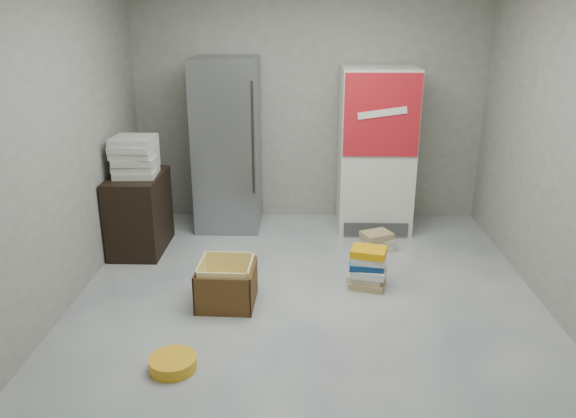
% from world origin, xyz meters
% --- Properties ---
extents(ground, '(5.00, 5.00, 0.00)m').
position_xyz_m(ground, '(0.00, 0.00, 0.00)').
color(ground, beige).
rests_on(ground, ground).
extents(room_shell, '(4.04, 5.04, 2.82)m').
position_xyz_m(room_shell, '(0.00, 0.00, 1.80)').
color(room_shell, '#A19C91').
rests_on(room_shell, ground).
extents(steel_fridge, '(0.70, 0.72, 1.90)m').
position_xyz_m(steel_fridge, '(-0.90, 2.13, 0.95)').
color(steel_fridge, gray).
rests_on(steel_fridge, ground).
extents(coke_cooler, '(0.80, 0.73, 1.80)m').
position_xyz_m(coke_cooler, '(0.75, 2.12, 0.90)').
color(coke_cooler, silver).
rests_on(coke_cooler, ground).
extents(wood_shelf, '(0.50, 0.80, 0.80)m').
position_xyz_m(wood_shelf, '(-1.73, 1.40, 0.40)').
color(wood_shelf, black).
rests_on(wood_shelf, ground).
extents(supply_box_stack, '(0.43, 0.43, 0.39)m').
position_xyz_m(supply_box_stack, '(-1.72, 1.40, 0.99)').
color(supply_box_stack, beige).
rests_on(supply_box_stack, wood_shelf).
extents(phonebook_stack_main, '(0.38, 0.34, 0.37)m').
position_xyz_m(phonebook_stack_main, '(0.54, 0.60, 0.19)').
color(phonebook_stack_main, tan).
rests_on(phonebook_stack_main, ground).
extents(phonebook_stack_side, '(0.36, 0.34, 0.20)m').
position_xyz_m(phonebook_stack_side, '(0.72, 1.45, 0.10)').
color(phonebook_stack_side, beige).
rests_on(phonebook_stack_side, ground).
extents(cardboard_box, '(0.49, 0.49, 0.38)m').
position_xyz_m(cardboard_box, '(-0.68, 0.26, 0.16)').
color(cardboard_box, yellow).
rests_on(cardboard_box, ground).
extents(bucket_lid, '(0.42, 0.42, 0.09)m').
position_xyz_m(bucket_lid, '(-0.93, -0.69, 0.04)').
color(bucket_lid, '#F4AC1E').
rests_on(bucket_lid, ground).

